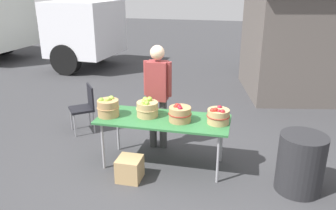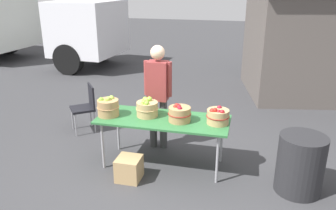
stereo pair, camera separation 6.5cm
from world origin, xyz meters
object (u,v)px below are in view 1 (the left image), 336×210
object	(u,v)px
apple_basket_red_0	(180,114)
produce_crate	(130,169)
vendor_adult	(158,89)
apple_basket_green_1	(147,108)
apple_basket_green_0	(108,107)
trash_barrel	(301,163)
folding_chair	(85,105)
market_table	(163,121)
apple_basket_red_1	(218,116)

from	to	relation	value
apple_basket_red_0	produce_crate	xyz separation A→B (m)	(-0.61, -0.47, -0.70)
vendor_adult	produce_crate	distance (m)	1.36
apple_basket_green_1	apple_basket_red_0	xyz separation A→B (m)	(0.50, -0.08, -0.01)
apple_basket_green_0	apple_basket_green_1	distance (m)	0.57
apple_basket_green_1	trash_barrel	distance (m)	2.21
apple_basket_green_0	trash_barrel	distance (m)	2.74
folding_chair	produce_crate	xyz separation A→B (m)	(1.31, -1.37, -0.34)
market_table	apple_basket_red_0	size ratio (longest dim) A/B	5.76
apple_basket_green_0	folding_chair	distance (m)	1.33
apple_basket_green_1	folding_chair	distance (m)	1.68
folding_chair	vendor_adult	bearing A→B (deg)	39.85
market_table	apple_basket_red_1	distance (m)	0.80
market_table	trash_barrel	size ratio (longest dim) A/B	2.42
vendor_adult	apple_basket_red_0	bearing A→B (deg)	128.05
trash_barrel	produce_crate	size ratio (longest dim) A/B	2.39
apple_basket_green_0	trash_barrel	size ratio (longest dim) A/B	0.42
produce_crate	apple_basket_green_0	bearing A→B (deg)	136.63
apple_basket_red_0	produce_crate	distance (m)	1.04
apple_basket_red_0	vendor_adult	bearing A→B (deg)	128.63
apple_basket_green_0	produce_crate	distance (m)	0.95
folding_chair	trash_barrel	world-z (taller)	folding_chair
market_table	trash_barrel	world-z (taller)	trash_barrel
apple_basket_green_1	folding_chair	size ratio (longest dim) A/B	0.38
apple_basket_red_1	vendor_adult	world-z (taller)	vendor_adult
apple_basket_green_0	folding_chair	world-z (taller)	apple_basket_green_0
apple_basket_green_1	vendor_adult	distance (m)	0.53
apple_basket_red_0	trash_barrel	xyz separation A→B (m)	(1.64, -0.19, -0.47)
folding_chair	trash_barrel	bearing A→B (deg)	34.89
folding_chair	trash_barrel	xyz separation A→B (m)	(3.56, -1.10, -0.12)
apple_basket_green_1	produce_crate	world-z (taller)	apple_basket_green_1
apple_basket_green_0	produce_crate	xyz separation A→B (m)	(0.45, -0.42, -0.72)
vendor_adult	folding_chair	world-z (taller)	vendor_adult
vendor_adult	produce_crate	size ratio (longest dim) A/B	5.18
apple_basket_green_0	folding_chair	xyz separation A→B (m)	(-0.86, 0.95, -0.37)
market_table	apple_basket_green_1	size ratio (longest dim) A/B	5.75
apple_basket_red_0	produce_crate	bearing A→B (deg)	-142.49
folding_chair	trash_barrel	size ratio (longest dim) A/B	1.10
apple_basket_red_0	vendor_adult	xyz separation A→B (m)	(-0.48, 0.60, 0.14)
apple_basket_red_0	vendor_adult	size ratio (longest dim) A/B	0.19
apple_basket_red_0	apple_basket_red_1	size ratio (longest dim) A/B	1.02
vendor_adult	apple_basket_green_1	bearing A→B (deg)	86.94
apple_basket_red_0	market_table	bearing A→B (deg)	171.90
market_table	vendor_adult	distance (m)	0.67
apple_basket_green_0	vendor_adult	world-z (taller)	vendor_adult
market_table	apple_basket_green_1	xyz separation A→B (m)	(-0.25, 0.04, 0.17)
vendor_adult	produce_crate	world-z (taller)	vendor_adult
apple_basket_red_1	apple_basket_green_0	bearing A→B (deg)	-176.97
apple_basket_green_1	vendor_adult	bearing A→B (deg)	87.52
market_table	folding_chair	bearing A→B (deg)	152.43
market_table	apple_basket_red_1	xyz separation A→B (m)	(0.78, 0.01, 0.15)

